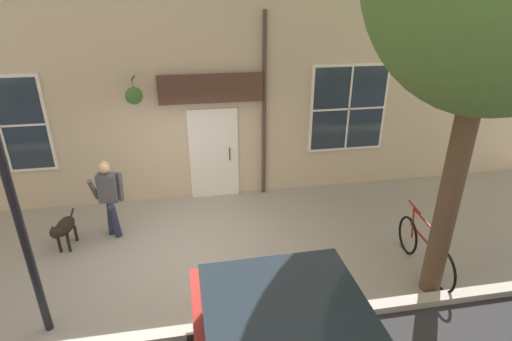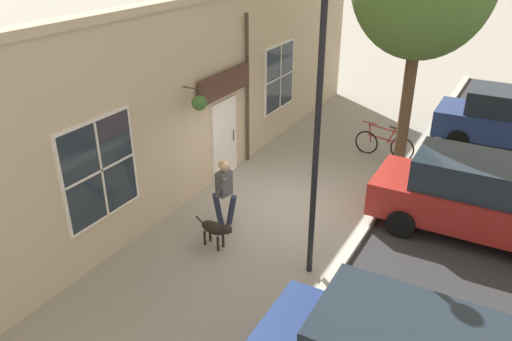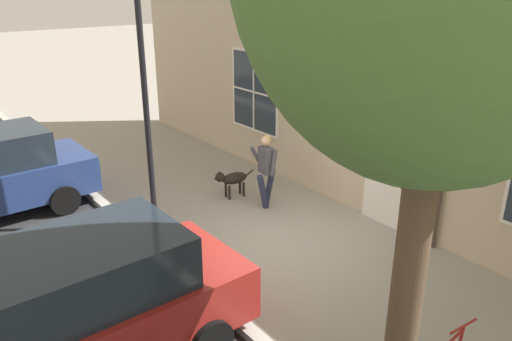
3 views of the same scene
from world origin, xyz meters
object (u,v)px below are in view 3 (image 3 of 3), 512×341
Objects in this scene: dog_on_leash at (232,179)px; parked_car_mid_block at (79,310)px; street_lamp at (141,48)px; pedestrian_walking at (266,165)px.

parked_car_mid_block reaches higher than dog_on_leash.
dog_on_leash is 0.23× the size of parked_car_mid_block.
parked_car_mid_block is 0.80× the size of street_lamp.
pedestrian_walking is at bearing 165.56° from street_lamp.
street_lamp reaches higher than dog_on_leash.
pedestrian_walking is 3.49m from street_lamp.
street_lamp reaches higher than pedestrian_walking.
dog_on_leash is at bearing -173.75° from street_lamp.
parked_car_mid_block reaches higher than pedestrian_walking.
street_lamp is (2.33, -0.60, 2.53)m from pedestrian_walking.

